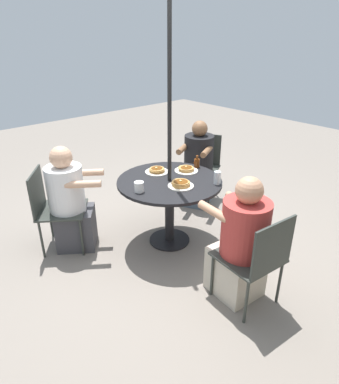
% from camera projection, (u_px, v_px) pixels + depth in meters
% --- Properties ---
extents(ground_plane, '(12.00, 12.00, 0.00)m').
position_uv_depth(ground_plane, '(170.00, 240.00, 3.78)').
color(ground_plane, gray).
extents(patio_table, '(1.07, 1.07, 0.72)m').
position_uv_depth(patio_table, '(170.00, 191.00, 3.52)').
color(patio_table, black).
rests_on(patio_table, ground).
extents(umbrella_pole, '(0.04, 0.04, 2.44)m').
position_uv_depth(umbrella_pole, '(170.00, 132.00, 3.25)').
color(umbrella_pole, black).
rests_on(umbrella_pole, ground).
extents(patio_chair_north, '(0.62, 0.62, 0.86)m').
position_uv_depth(patio_chair_north, '(202.00, 163.00, 4.57)').
color(patio_chair_north, '#333833').
rests_on(patio_chair_north, ground).
extents(diner_north, '(0.60, 0.55, 1.09)m').
position_uv_depth(diner_north, '(198.00, 167.00, 4.42)').
color(diner_north, slate).
rests_on(diner_north, ground).
extents(patio_chair_east, '(0.65, 0.65, 0.86)m').
position_uv_depth(patio_chair_east, '(53.00, 205.00, 3.47)').
color(patio_chair_east, '#333833').
rests_on(patio_chair_east, ground).
extents(diner_east, '(0.62, 0.59, 1.11)m').
position_uv_depth(diner_east, '(70.00, 203.00, 3.48)').
color(diner_east, '#3D3D42').
rests_on(diner_east, ground).
extents(patio_chair_south, '(0.51, 0.51, 0.86)m').
position_uv_depth(patio_chair_south, '(257.00, 256.00, 2.69)').
color(patio_chair_south, '#333833').
rests_on(patio_chair_south, ground).
extents(diner_south, '(0.43, 0.58, 1.12)m').
position_uv_depth(diner_south, '(241.00, 245.00, 2.82)').
color(diner_south, beige).
rests_on(diner_south, ground).
extents(pancake_plate_a, '(0.25, 0.25, 0.06)m').
position_uv_depth(pancake_plate_a, '(157.00, 171.00, 3.65)').
color(pancake_plate_a, silver).
rests_on(pancake_plate_a, patio_table).
extents(pancake_plate_b, '(0.25, 0.25, 0.06)m').
position_uv_depth(pancake_plate_b, '(181.00, 184.00, 3.32)').
color(pancake_plate_b, silver).
rests_on(pancake_plate_b, patio_table).
extents(pancake_plate_c, '(0.25, 0.25, 0.06)m').
position_uv_depth(pancake_plate_c, '(186.00, 170.00, 3.68)').
color(pancake_plate_c, silver).
rests_on(pancake_plate_c, patio_table).
extents(syrup_bottle, '(0.08, 0.06, 0.13)m').
position_uv_depth(syrup_bottle, '(197.00, 163.00, 3.77)').
color(syrup_bottle, '#602D0F').
rests_on(syrup_bottle, patio_table).
extents(coffee_cup, '(0.09, 0.09, 0.10)m').
position_uv_depth(coffee_cup, '(139.00, 187.00, 3.20)').
color(coffee_cup, white).
rests_on(coffee_cup, patio_table).
extents(drinking_glass_a, '(0.07, 0.07, 0.13)m').
position_uv_depth(drinking_glass_a, '(217.00, 178.00, 3.36)').
color(drinking_glass_a, silver).
rests_on(drinking_glass_a, patio_table).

